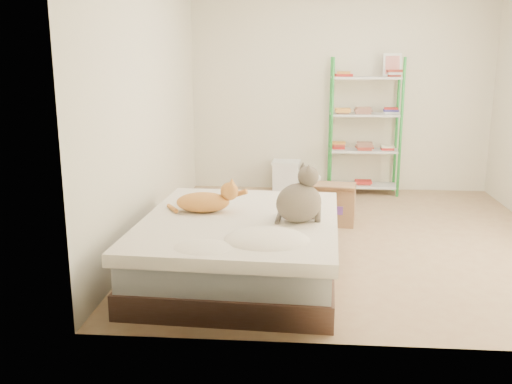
# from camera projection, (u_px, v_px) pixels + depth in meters

# --- Properties ---
(room) EXTENTS (3.81, 4.21, 2.61)m
(room) POSITION_uv_depth(u_px,v_px,m) (355.00, 103.00, 5.20)
(room) COLOR tan
(room) RESTS_ON ground
(bed) EXTENTS (1.60, 1.96, 0.48)m
(bed) POSITION_uv_depth(u_px,v_px,m) (240.00, 247.00, 4.52)
(bed) COLOR #4B2E22
(bed) RESTS_ON ground
(orange_cat) EXTENTS (0.53, 0.32, 0.21)m
(orange_cat) POSITION_uv_depth(u_px,v_px,m) (203.00, 200.00, 4.62)
(orange_cat) COLOR #F0AC55
(orange_cat) RESTS_ON bed
(grey_cat) EXTENTS (0.49, 0.46, 0.44)m
(grey_cat) POSITION_uv_depth(u_px,v_px,m) (299.00, 194.00, 4.30)
(grey_cat) COLOR #7E6E5C
(grey_cat) RESTS_ON bed
(shelf_unit) EXTENTS (0.88, 0.36, 1.74)m
(shelf_unit) POSITION_uv_depth(u_px,v_px,m) (365.00, 126.00, 7.11)
(shelf_unit) COLOR green
(shelf_unit) RESTS_ON ground
(cardboard_box) EXTENTS (0.61, 0.59, 0.45)m
(cardboard_box) POSITION_uv_depth(u_px,v_px,m) (328.00, 203.00, 6.01)
(cardboard_box) COLOR #9A674A
(cardboard_box) RESTS_ON ground
(white_bin) EXTENTS (0.37, 0.33, 0.41)m
(white_bin) POSITION_uv_depth(u_px,v_px,m) (286.00, 176.00, 7.31)
(white_bin) COLOR white
(white_bin) RESTS_ON ground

